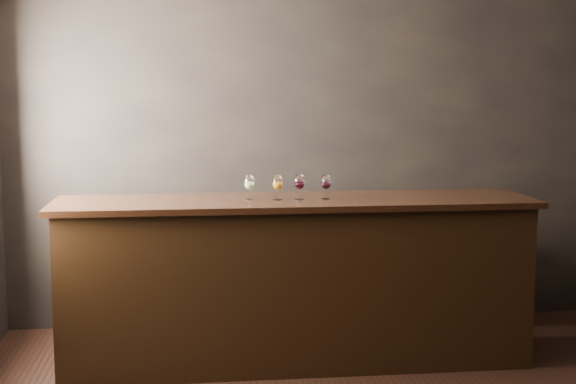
{
  "coord_description": "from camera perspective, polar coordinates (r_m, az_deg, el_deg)",
  "views": [
    {
      "loc": [
        -0.96,
        -4.32,
        1.98
      ],
      "look_at": [
        -0.31,
        1.24,
        1.24
      ],
      "focal_mm": 50.0,
      "sensor_mm": 36.0,
      "label": 1
    }
  ],
  "objects": [
    {
      "name": "glass_red_b",
      "position": [
        5.65,
        2.71,
        0.67
      ],
      "size": [
        0.07,
        0.07,
        0.17
      ],
      "color": "white",
      "rests_on": "bar_top"
    },
    {
      "name": "back_bar_shelf",
      "position": [
        6.67,
        4.81,
        -6.33
      ],
      "size": [
        2.13,
        0.4,
        0.77
      ],
      "primitive_type": "cube",
      "color": "black",
      "rests_on": "ground"
    },
    {
      "name": "glass_white",
      "position": [
        5.63,
        -2.77,
        0.64
      ],
      "size": [
        0.07,
        0.07,
        0.17
      ],
      "color": "white",
      "rests_on": "bar_top"
    },
    {
      "name": "glass_amber",
      "position": [
        5.6,
        -0.75,
        0.62
      ],
      "size": [
        0.07,
        0.07,
        0.17
      ],
      "color": "white",
      "rests_on": "bar_top"
    },
    {
      "name": "bar_counter",
      "position": [
        5.77,
        0.53,
        -6.57
      ],
      "size": [
        3.28,
        0.72,
        1.15
      ],
      "primitive_type": "cube",
      "rotation": [
        0.0,
        0.0,
        0.0
      ],
      "color": "black",
      "rests_on": "ground"
    },
    {
      "name": "bar_top",
      "position": [
        5.66,
        0.54,
        -0.71
      ],
      "size": [
        3.39,
        0.79,
        0.04
      ],
      "primitive_type": "cube",
      "rotation": [
        0.0,
        0.0,
        0.0
      ],
      "color": "black",
      "rests_on": "bar_counter"
    },
    {
      "name": "room_shell",
      "position": [
        4.49,
        2.66,
        5.36
      ],
      "size": [
        5.02,
        4.52,
        2.81
      ],
      "color": "black",
      "rests_on": "ground"
    },
    {
      "name": "glass_red_a",
      "position": [
        5.62,
        0.81,
        0.69
      ],
      "size": [
        0.08,
        0.08,
        0.18
      ],
      "color": "white",
      "rests_on": "bar_top"
    }
  ]
}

